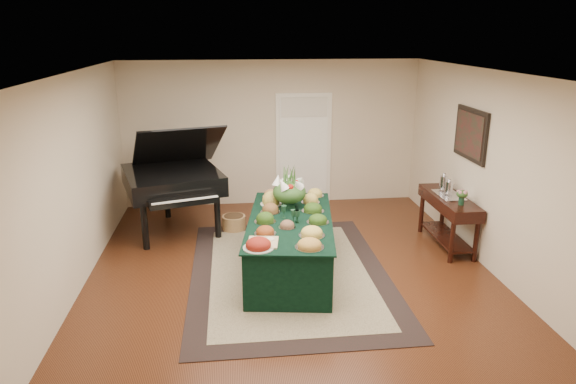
{
  "coord_description": "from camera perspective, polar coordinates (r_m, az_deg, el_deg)",
  "views": [
    {
      "loc": [
        -0.77,
        -6.45,
        3.19
      ],
      "look_at": [
        0.0,
        0.3,
        1.05
      ],
      "focal_mm": 32.0,
      "sensor_mm": 36.0,
      "label": 1
    }
  ],
  "objects": [
    {
      "name": "floral_centerpiece",
      "position": [
        7.29,
        0.15,
        0.45
      ],
      "size": [
        0.5,
        0.5,
        0.5
      ],
      "color": "#153522",
      "rests_on": "buffet_table"
    },
    {
      "name": "area_rug",
      "position": [
        7.15,
        0.14,
        -8.98
      ],
      "size": [
        2.67,
        3.74,
        0.01
      ],
      "color": "black",
      "rests_on": "ground"
    },
    {
      "name": "green_goblets",
      "position": [
        6.82,
        0.54,
        -2.57
      ],
      "size": [
        0.24,
        0.28,
        0.18
      ],
      "color": "#153522",
      "rests_on": "buffet_table"
    },
    {
      "name": "cutting_board",
      "position": [
        6.18,
        -2.8,
        -5.35
      ],
      "size": [
        0.41,
        0.41,
        0.1
      ],
      "color": "tan",
      "rests_on": "buffet_table"
    },
    {
      "name": "mahogany_sideboard",
      "position": [
        8.17,
        17.43,
        -1.68
      ],
      "size": [
        0.45,
        1.42,
        0.8
      ],
      "color": "black",
      "rests_on": "ground"
    },
    {
      "name": "food_platters",
      "position": [
        6.96,
        0.13,
        -2.52
      ],
      "size": [
        1.3,
        2.27,
        0.15
      ],
      "color": "silver",
      "rests_on": "buffet_table"
    },
    {
      "name": "kitchen_doorway",
      "position": [
        9.77,
        1.74,
        4.64
      ],
      "size": [
        1.05,
        0.07,
        2.1
      ],
      "color": "white",
      "rests_on": "ground"
    },
    {
      "name": "pink_bouquet",
      "position": [
        7.74,
        18.77,
        -0.27
      ],
      "size": [
        0.18,
        0.18,
        0.23
      ],
      "color": "#153522",
      "rests_on": "mahogany_sideboard"
    },
    {
      "name": "ground",
      "position": [
        7.24,
        0.27,
        -8.67
      ],
      "size": [
        6.0,
        6.0,
        0.0
      ],
      "primitive_type": "plane",
      "color": "black",
      "rests_on": "ground"
    },
    {
      "name": "tea_service",
      "position": [
        8.21,
        17.22,
        0.61
      ],
      "size": [
        0.34,
        0.58,
        0.3
      ],
      "color": "silver",
      "rests_on": "mahogany_sideboard"
    },
    {
      "name": "buffet_table",
      "position": [
        7.07,
        0.26,
        -5.9
      ],
      "size": [
        1.44,
        2.5,
        0.76
      ],
      "color": "black",
      "rests_on": "ground"
    },
    {
      "name": "grand_piano",
      "position": [
        8.54,
        -12.65,
        1.45
      ],
      "size": [
        1.84,
        2.04,
        1.78
      ],
      "color": "black",
      "rests_on": "ground"
    },
    {
      "name": "wall_painting",
      "position": [
        7.99,
        19.62,
        6.07
      ],
      "size": [
        0.05,
        0.95,
        0.75
      ],
      "color": "black",
      "rests_on": "ground"
    },
    {
      "name": "wicker_basket",
      "position": [
        8.64,
        -6.03,
        -3.42
      ],
      "size": [
        0.39,
        0.39,
        0.24
      ],
      "primitive_type": "cylinder",
      "color": "olive",
      "rests_on": "ground"
    }
  ]
}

